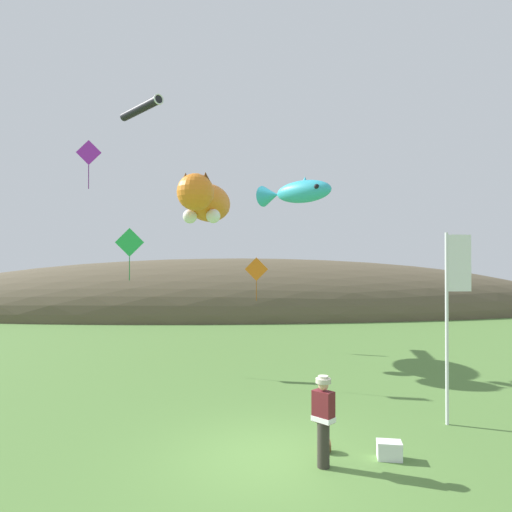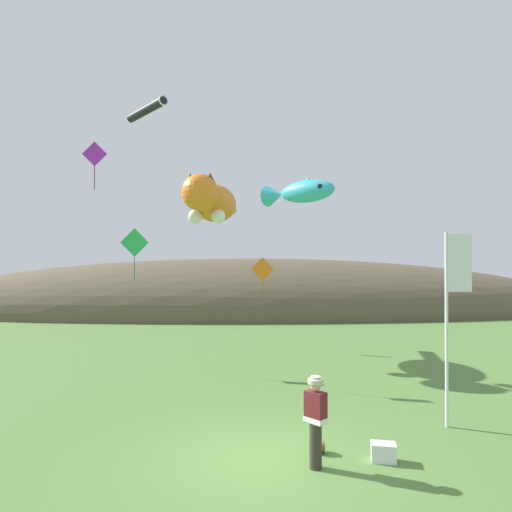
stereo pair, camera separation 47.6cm
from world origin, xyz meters
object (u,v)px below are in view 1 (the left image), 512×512
at_px(kite_fish_windsock, 296,192).
at_px(kite_giant_cat, 206,202).
at_px(kite_diamond_violet, 89,153).
at_px(kite_spool, 327,446).
at_px(kite_diamond_orange, 256,270).
at_px(kite_tube_streamer, 141,108).
at_px(picnic_cooler, 389,450).
at_px(kite_diamond_green, 130,243).
at_px(festival_banner_pole, 452,299).
at_px(festival_attendant, 323,418).

bearing_deg(kite_fish_windsock, kite_giant_cat, 141.44).
bearing_deg(kite_diamond_violet, kite_spool, -47.52).
bearing_deg(kite_diamond_orange, kite_tube_streamer, -158.38).
xyz_separation_m(kite_giant_cat, kite_diamond_orange, (2.26, 1.27, -2.96)).
bearing_deg(kite_fish_windsock, picnic_cooler, -84.76).
bearing_deg(kite_diamond_orange, kite_fish_windsock, -73.15).
bearing_deg(kite_tube_streamer, kite_diamond_green, -93.85).
xyz_separation_m(kite_spool, kite_giant_cat, (-3.02, 10.27, 6.42)).
bearing_deg(kite_giant_cat, kite_diamond_violet, -152.21).
relative_size(kite_giant_cat, kite_diamond_violet, 3.43).
xyz_separation_m(kite_spool, kite_diamond_violet, (-7.32, 8.00, 7.94)).
height_order(kite_giant_cat, kite_diamond_orange, kite_giant_cat).
bearing_deg(kite_spool, festival_banner_pole, 22.30).
relative_size(festival_attendant, kite_giant_cat, 0.28).
relative_size(festival_attendant, picnic_cooler, 3.25).
distance_m(festival_attendant, kite_tube_streamer, 14.95).
bearing_deg(festival_banner_pole, kite_diamond_violet, 148.54).
distance_m(kite_tube_streamer, kite_diamond_violet, 3.21).
bearing_deg(picnic_cooler, kite_diamond_violet, 135.33).
bearing_deg(festival_attendant, kite_diamond_violet, 129.28).
xyz_separation_m(festival_attendant, festival_banner_pole, (3.66, 2.10, 2.13)).
xyz_separation_m(festival_banner_pole, kite_diamond_violet, (-10.77, 6.59, 4.99)).
relative_size(kite_spool, kite_fish_windsock, 0.10).
bearing_deg(festival_attendant, kite_diamond_green, 122.71).
height_order(kite_giant_cat, kite_diamond_green, kite_giant_cat).
xyz_separation_m(kite_spool, kite_diamond_orange, (-0.76, 11.54, 3.47)).
relative_size(kite_diamond_green, kite_diamond_violet, 1.08).
distance_m(festival_attendant, kite_diamond_green, 10.98).
xyz_separation_m(kite_giant_cat, kite_diamond_violet, (-4.30, -2.27, 1.51)).
height_order(kite_diamond_green, kite_diamond_orange, kite_diamond_green).
relative_size(kite_tube_streamer, kite_diamond_orange, 1.31).
relative_size(kite_diamond_orange, kite_diamond_violet, 1.08).
relative_size(picnic_cooler, kite_giant_cat, 0.09).
bearing_deg(kite_giant_cat, festival_banner_pole, -53.87).
distance_m(kite_fish_windsock, kite_diamond_green, 6.56).
bearing_deg(kite_tube_streamer, picnic_cooler, -55.48).
bearing_deg(kite_fish_windsock, kite_diamond_orange, 106.85).
bearing_deg(kite_giant_cat, kite_diamond_orange, 29.35).
relative_size(festival_attendant, festival_banner_pole, 0.38).
xyz_separation_m(festival_attendant, kite_diamond_violet, (-7.10, 8.68, 7.12)).
height_order(kite_spool, kite_giant_cat, kite_giant_cat).
bearing_deg(festival_banner_pole, kite_giant_cat, 126.13).
height_order(picnic_cooler, kite_diamond_violet, kite_diamond_violet).
relative_size(kite_spool, kite_diamond_violet, 0.15).
relative_size(kite_spool, picnic_cooler, 0.51).
distance_m(picnic_cooler, kite_diamond_green, 11.83).
relative_size(kite_giant_cat, kite_tube_streamer, 2.42).
bearing_deg(kite_tube_streamer, kite_diamond_orange, 21.62).
bearing_deg(kite_giant_cat, kite_spool, -73.60).
bearing_deg(kite_tube_streamer, festival_banner_pole, -41.83).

